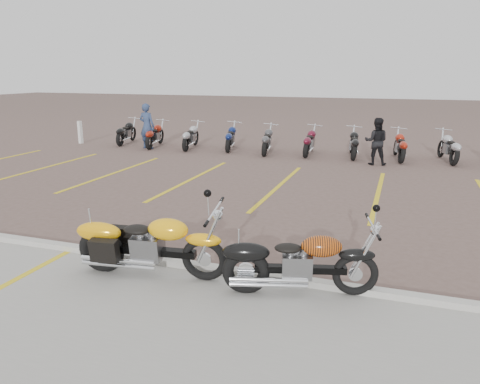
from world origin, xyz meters
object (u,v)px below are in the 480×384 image
at_px(person_a, 147,126).
at_px(person_b, 376,141).
at_px(yellow_cruiser, 148,246).
at_px(flame_cruiser, 296,265).
at_px(bollard, 80,132).

xyz_separation_m(person_a, person_b, (9.23, -0.50, -0.13)).
xyz_separation_m(yellow_cruiser, flame_cruiser, (2.33, 0.13, -0.04)).
xyz_separation_m(yellow_cruiser, bollard, (-10.02, 11.36, -0.00)).
bearing_deg(person_a, yellow_cruiser, 123.71).
xyz_separation_m(flame_cruiser, bollard, (-12.34, 11.23, 0.04)).
height_order(person_a, person_b, person_a).
distance_m(person_a, person_b, 9.25).
bearing_deg(bollard, person_b, -3.39).
bearing_deg(bollard, person_a, -4.12).
height_order(yellow_cruiser, person_b, person_b).
bearing_deg(person_a, bollard, -0.57).
xyz_separation_m(yellow_cruiser, person_b, (2.78, 10.60, 0.31)).
bearing_deg(person_b, yellow_cruiser, 72.90).
height_order(flame_cruiser, bollard, bollard).
bearing_deg(yellow_cruiser, person_b, 68.42).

